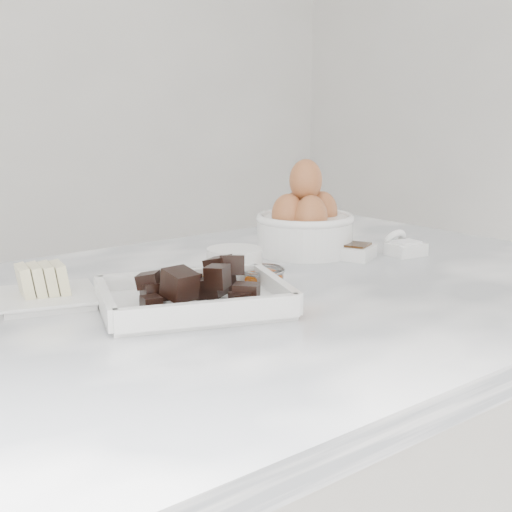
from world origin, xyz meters
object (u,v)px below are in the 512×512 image
at_px(chocolate_dish, 194,291).
at_px(zest_bowl, 261,277).
at_px(honey_bowl, 205,282).
at_px(salt_spoon, 403,246).
at_px(sugar_ramekin, 235,263).
at_px(butter_plate, 45,290).
at_px(vanilla_spoon, 353,250).
at_px(egg_bowl, 305,223).

bearing_deg(chocolate_dish, zest_bowl, 12.51).
height_order(honey_bowl, salt_spoon, salt_spoon).
distance_m(sugar_ramekin, honey_bowl, 0.08).
xyz_separation_m(butter_plate, honey_bowl, (0.20, -0.09, -0.00)).
distance_m(chocolate_dish, butter_plate, 0.20).
xyz_separation_m(sugar_ramekin, vanilla_spoon, (0.25, -0.01, -0.01)).
relative_size(butter_plate, honey_bowl, 2.30).
bearing_deg(butter_plate, vanilla_spoon, -7.18).
bearing_deg(salt_spoon, butter_plate, 170.73).
bearing_deg(sugar_ramekin, vanilla_spoon, -1.15).
distance_m(egg_bowl, salt_spoon, 0.18).
distance_m(butter_plate, salt_spoon, 0.62).
distance_m(chocolate_dish, salt_spoon, 0.48).
height_order(butter_plate, salt_spoon, butter_plate).
relative_size(sugar_ramekin, honey_bowl, 1.19).
bearing_deg(egg_bowl, chocolate_dish, -154.86).
distance_m(chocolate_dish, zest_bowl, 0.14).
relative_size(butter_plate, egg_bowl, 0.92).
height_order(butter_plate, egg_bowl, egg_bowl).
distance_m(chocolate_dish, honey_bowl, 0.09).
relative_size(chocolate_dish, sugar_ramekin, 3.45).
bearing_deg(vanilla_spoon, sugar_ramekin, 178.85).
distance_m(sugar_ramekin, salt_spoon, 0.35).
relative_size(honey_bowl, salt_spoon, 0.88).
bearing_deg(salt_spoon, egg_bowl, 137.49).
relative_size(egg_bowl, zest_bowl, 2.56).
height_order(egg_bowl, vanilla_spoon, egg_bowl).
xyz_separation_m(butter_plate, vanilla_spoon, (0.52, -0.07, -0.00)).
bearing_deg(zest_bowl, vanilla_spoon, 11.51).
xyz_separation_m(honey_bowl, salt_spoon, (0.42, -0.01, -0.00)).
distance_m(sugar_ramekin, zest_bowl, 0.06).
bearing_deg(honey_bowl, egg_bowl, 19.65).
distance_m(butter_plate, vanilla_spoon, 0.53).
distance_m(zest_bowl, salt_spoon, 0.34).
xyz_separation_m(zest_bowl, vanilla_spoon, (0.25, 0.05, -0.00)).
xyz_separation_m(butter_plate, sugar_ramekin, (0.27, -0.06, 0.01)).
bearing_deg(egg_bowl, salt_spoon, -42.51).
relative_size(butter_plate, zest_bowl, 2.36).
xyz_separation_m(honey_bowl, vanilla_spoon, (0.33, 0.02, -0.00)).
bearing_deg(salt_spoon, sugar_ramekin, 173.44).
height_order(vanilla_spoon, salt_spoon, vanilla_spoon).
relative_size(sugar_ramekin, vanilla_spoon, 0.93).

